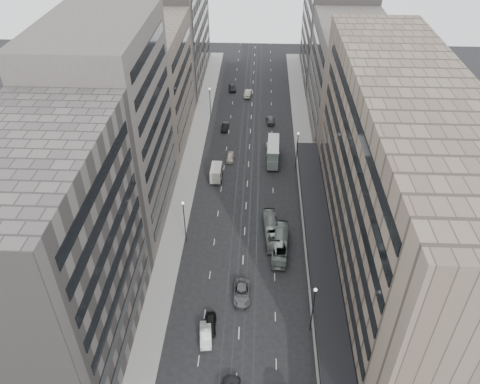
% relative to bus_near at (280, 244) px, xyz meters
% --- Properties ---
extents(ground, '(220.00, 220.00, 0.00)m').
position_rel_bus_near_xyz_m(ground, '(-5.92, -10.49, -1.37)').
color(ground, black).
rests_on(ground, ground).
extents(sidewalk_right, '(4.00, 125.00, 0.15)m').
position_rel_bus_near_xyz_m(sidewalk_right, '(6.08, 27.01, -1.30)').
color(sidewalk_right, gray).
rests_on(sidewalk_right, ground).
extents(sidewalk_left, '(4.00, 125.00, 0.15)m').
position_rel_bus_near_xyz_m(sidewalk_left, '(-17.92, 27.01, -1.30)').
color(sidewalk_left, gray).
rests_on(sidewalk_left, ground).
extents(department_store, '(19.20, 60.00, 30.00)m').
position_rel_bus_near_xyz_m(department_store, '(15.53, -2.49, 13.57)').
color(department_store, '#796958').
rests_on(department_store, ground).
extents(building_right_mid, '(15.00, 28.00, 24.00)m').
position_rel_bus_near_xyz_m(building_right_mid, '(15.58, 41.51, 10.63)').
color(building_right_mid, '#524C47').
rests_on(building_right_mid, ground).
extents(building_right_far, '(15.00, 32.00, 28.00)m').
position_rel_bus_near_xyz_m(building_right_far, '(15.58, 71.51, 12.63)').
color(building_right_far, '#605A57').
rests_on(building_right_far, ground).
extents(building_left_a, '(15.00, 28.00, 30.00)m').
position_rel_bus_near_xyz_m(building_left_a, '(-27.42, -18.49, 13.63)').
color(building_left_a, '#605A57').
rests_on(building_left_a, ground).
extents(building_left_b, '(15.00, 26.00, 34.00)m').
position_rel_bus_near_xyz_m(building_left_b, '(-27.42, 8.51, 15.63)').
color(building_left_b, '#524C47').
rests_on(building_left_b, ground).
extents(building_left_c, '(15.00, 28.00, 25.00)m').
position_rel_bus_near_xyz_m(building_left_c, '(-27.42, 35.51, 11.13)').
color(building_left_c, '#76675C').
rests_on(building_left_c, ground).
extents(building_left_d, '(15.00, 38.00, 28.00)m').
position_rel_bus_near_xyz_m(building_left_d, '(-27.42, 68.51, 12.63)').
color(building_left_d, '#605A57').
rests_on(building_left_d, ground).
extents(lamp_right_near, '(0.44, 0.44, 8.32)m').
position_rel_bus_near_xyz_m(lamp_right_near, '(3.78, -15.49, 3.83)').
color(lamp_right_near, '#262628').
rests_on(lamp_right_near, ground).
extents(lamp_right_far, '(0.44, 0.44, 8.32)m').
position_rel_bus_near_xyz_m(lamp_right_far, '(3.78, 24.51, 3.83)').
color(lamp_right_far, '#262628').
rests_on(lamp_right_far, ground).
extents(lamp_left_near, '(0.44, 0.44, 8.32)m').
position_rel_bus_near_xyz_m(lamp_left_near, '(-15.62, 1.51, 3.83)').
color(lamp_left_near, '#262628').
rests_on(lamp_left_near, ground).
extents(lamp_left_far, '(0.44, 0.44, 8.32)m').
position_rel_bus_near_xyz_m(lamp_left_far, '(-15.62, 44.51, 3.83)').
color(lamp_left_far, '#262628').
rests_on(lamp_left_far, ground).
extents(bus_near, '(3.06, 10.00, 2.74)m').
position_rel_bus_near_xyz_m(bus_near, '(0.00, 0.00, 0.00)').
color(bus_near, gray).
rests_on(bus_near, ground).
extents(bus_far, '(3.12, 9.82, 2.69)m').
position_rel_bus_near_xyz_m(bus_far, '(-1.43, 3.42, -0.03)').
color(bus_far, gray).
rests_on(bus_far, ground).
extents(double_decker, '(2.77, 8.31, 4.50)m').
position_rel_bus_near_xyz_m(double_decker, '(-0.91, 26.74, 1.06)').
color(double_decker, slate).
rests_on(double_decker, ground).
extents(panel_van, '(2.33, 4.60, 2.88)m').
position_rel_bus_near_xyz_m(panel_van, '(-12.13, 19.81, 0.21)').
color(panel_van, beige).
rests_on(panel_van, ground).
extents(sedan_0, '(1.78, 4.00, 1.34)m').
position_rel_bus_near_xyz_m(sedan_0, '(-9.90, -15.65, -0.70)').
color(sedan_0, black).
rests_on(sedan_0, ground).
extents(sedan_1, '(2.03, 4.48, 1.43)m').
position_rel_bus_near_xyz_m(sedan_1, '(-10.33, -17.50, -0.66)').
color(sedan_1, silver).
rests_on(sedan_1, ground).
extents(sedan_2, '(2.63, 5.40, 1.48)m').
position_rel_bus_near_xyz_m(sedan_2, '(-5.83, -9.90, -0.63)').
color(sedan_2, '#5C5D5F').
rests_on(sedan_2, ground).
extents(sedan_4, '(1.65, 3.94, 1.33)m').
position_rel_bus_near_xyz_m(sedan_4, '(-9.81, 26.99, -0.71)').
color(sedan_4, beige).
rests_on(sedan_4, ground).
extents(sedan_5, '(1.69, 4.28, 1.38)m').
position_rel_bus_near_xyz_m(sedan_5, '(-11.82, 40.05, -0.68)').
color(sedan_5, black).
rests_on(sedan_5, ground).
extents(sedan_6, '(3.03, 5.98, 1.62)m').
position_rel_bus_near_xyz_m(sedan_6, '(-0.95, 30.89, -0.56)').
color(sedan_6, silver).
rests_on(sedan_6, ground).
extents(sedan_7, '(2.27, 4.72, 1.33)m').
position_rel_bus_near_xyz_m(sedan_7, '(-1.29, 43.86, -0.71)').
color(sedan_7, '#515053').
rests_on(sedan_7, ground).
extents(sedan_8, '(2.29, 4.59, 1.50)m').
position_rel_bus_near_xyz_m(sedan_8, '(-11.45, 61.84, -0.62)').
color(sedan_8, black).
rests_on(sedan_8, ground).
extents(sedan_9, '(2.21, 4.97, 1.59)m').
position_rel_bus_near_xyz_m(sedan_9, '(-7.07, 58.41, -0.58)').
color(sedan_9, '#B2AB93').
rests_on(sedan_9, ground).
extents(pedestrian, '(0.87, 0.72, 2.04)m').
position_rel_bus_near_xyz_m(pedestrian, '(5.00, -17.63, -0.20)').
color(pedestrian, black).
rests_on(pedestrian, sidewalk_right).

